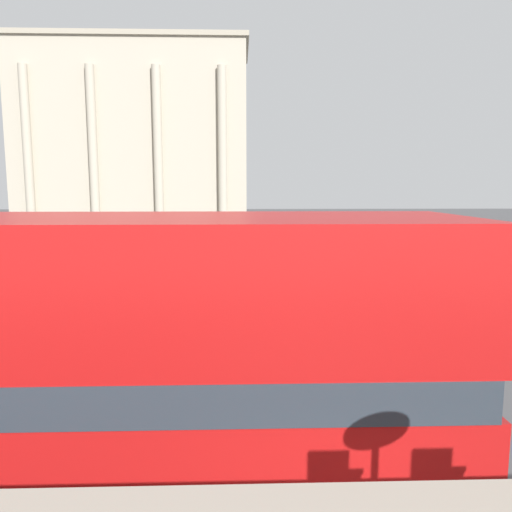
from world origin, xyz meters
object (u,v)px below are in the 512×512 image
at_px(pedestrian_grey, 260,247).
at_px(pedestrian_olive, 190,241).
at_px(pedestrian_yellow, 308,240).
at_px(traffic_light_near, 324,266).
at_px(double_decker_bus, 17,373).
at_px(traffic_light_mid, 119,246).
at_px(plaza_building_left, 137,138).
at_px(pedestrian_black, 146,281).

height_order(pedestrian_grey, pedestrian_olive, same).
bearing_deg(pedestrian_yellow, traffic_light_near, -72.17).
xyz_separation_m(double_decker_bus, pedestrian_grey, (3.88, 23.61, -1.34)).
height_order(double_decker_bus, pedestrian_yellow, double_decker_bus).
bearing_deg(traffic_light_mid, double_decker_bus, -81.76).
relative_size(traffic_light_near, pedestrian_grey, 2.27).
distance_m(plaza_building_left, pedestrian_yellow, 30.88).
bearing_deg(plaza_building_left, pedestrian_black, -78.45).
bearing_deg(plaza_building_left, pedestrian_yellow, -57.31).
bearing_deg(double_decker_bus, traffic_light_near, 47.40).
bearing_deg(traffic_light_mid, traffic_light_near, -44.23).
height_order(plaza_building_left, pedestrian_black, plaza_building_left).
bearing_deg(pedestrian_black, pedestrian_yellow, -88.51).
bearing_deg(pedestrian_grey, double_decker_bus, -168.94).
bearing_deg(pedestrian_olive, pedestrian_yellow, -67.20).
bearing_deg(pedestrian_olive, traffic_light_mid, -163.79).
relative_size(double_decker_bus, plaza_building_left, 0.43).
relative_size(traffic_light_mid, pedestrian_olive, 2.05).
bearing_deg(pedestrian_olive, double_decker_bus, -157.11).
relative_size(plaza_building_left, pedestrian_black, 14.50).
height_order(traffic_light_mid, pedestrian_grey, traffic_light_mid).
distance_m(pedestrian_black, pedestrian_yellow, 16.07).
bearing_deg(pedestrian_grey, pedestrian_olive, 76.08).
distance_m(traffic_light_near, pedestrian_olive, 20.91).
height_order(pedestrian_black, pedestrian_yellow, pedestrian_yellow).
xyz_separation_m(plaza_building_left, pedestrian_olive, (8.24, -25.03, -8.94)).
relative_size(double_decker_bus, traffic_light_mid, 3.01).
xyz_separation_m(pedestrian_yellow, pedestrian_olive, (-7.73, -0.16, -0.02)).
bearing_deg(pedestrian_yellow, pedestrian_grey, -111.05).
xyz_separation_m(double_decker_bus, pedestrian_black, (-0.89, 12.91, -1.34)).
bearing_deg(traffic_light_near, plaza_building_left, 106.74).
xyz_separation_m(plaza_building_left, pedestrian_black, (7.92, -38.78, -8.94)).
distance_m(plaza_building_left, pedestrian_black, 40.58).
xyz_separation_m(pedestrian_yellow, pedestrian_grey, (-3.27, -3.20, -0.02)).
xyz_separation_m(plaza_building_left, pedestrian_grey, (12.70, -28.08, -8.94)).
xyz_separation_m(traffic_light_mid, pedestrian_olive, (1.30, 13.67, -1.33)).
xyz_separation_m(plaza_building_left, traffic_light_near, (13.59, -45.19, -7.37)).
bearing_deg(pedestrian_olive, plaza_building_left, 39.86).
relative_size(double_decker_bus, pedestrian_grey, 6.17).
height_order(traffic_light_near, traffic_light_mid, traffic_light_near).
height_order(plaza_building_left, traffic_light_mid, plaza_building_left).
bearing_deg(double_decker_bus, plaza_building_left, 93.34).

